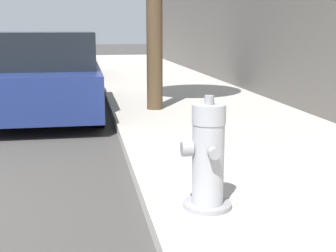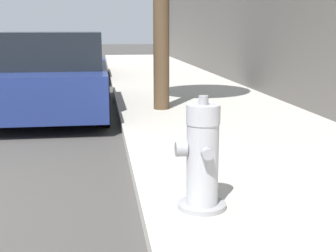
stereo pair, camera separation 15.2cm
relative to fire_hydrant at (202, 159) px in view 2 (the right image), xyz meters
name	(u,v)px [view 2 (the right image)]	position (x,y,z in m)	size (l,w,h in m)	color
sidewalk_slab	(325,200)	(1.05, 0.18, -0.43)	(2.95, 40.00, 0.13)	#B7B2A8
fire_hydrant	(202,159)	(0.00, 0.00, 0.00)	(0.37, 0.36, 0.82)	#97979C
parked_car_near	(53,75)	(-1.47, 4.80, 0.16)	(1.78, 4.03, 1.35)	navy
parked_car_mid	(69,57)	(-1.56, 10.25, 0.14)	(1.82, 4.44, 1.28)	black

